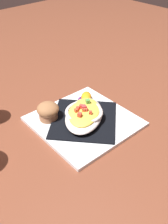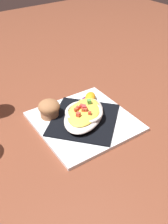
{
  "view_description": "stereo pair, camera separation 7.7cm",
  "coord_description": "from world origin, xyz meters",
  "px_view_note": "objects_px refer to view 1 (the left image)",
  "views": [
    {
      "loc": [
        0.42,
        0.45,
        0.5
      ],
      "look_at": [
        0.0,
        0.0,
        0.04
      ],
      "focal_mm": 41.86,
      "sensor_mm": 36.0,
      "label": 1
    },
    {
      "loc": [
        0.36,
        0.5,
        0.5
      ],
      "look_at": [
        0.0,
        0.0,
        0.04
      ],
      "focal_mm": 41.86,
      "sensor_mm": 36.0,
      "label": 2
    }
  ],
  "objects_px": {
    "gratin_dish": "(84,114)",
    "muffin": "(48,111)",
    "square_plate": "(84,121)",
    "orange_garnish": "(86,97)"
  },
  "relations": [
    {
      "from": "square_plate",
      "to": "muffin",
      "type": "distance_m",
      "value": 0.11
    },
    {
      "from": "gratin_dish",
      "to": "muffin",
      "type": "bearing_deg",
      "value": -47.13
    },
    {
      "from": "orange_garnish",
      "to": "muffin",
      "type": "bearing_deg",
      "value": -1.64
    },
    {
      "from": "gratin_dish",
      "to": "orange_garnish",
      "type": "height_order",
      "value": "gratin_dish"
    },
    {
      "from": "orange_garnish",
      "to": "square_plate",
      "type": "bearing_deg",
      "value": 43.58
    },
    {
      "from": "square_plate",
      "to": "gratin_dish",
      "type": "height_order",
      "value": "gratin_dish"
    },
    {
      "from": "square_plate",
      "to": "gratin_dish",
      "type": "xyz_separation_m",
      "value": [
        0.0,
        -0.0,
        0.03
      ]
    },
    {
      "from": "gratin_dish",
      "to": "muffin",
      "type": "distance_m",
      "value": 0.11
    },
    {
      "from": "gratin_dish",
      "to": "square_plate",
      "type": "bearing_deg",
      "value": 161.7
    },
    {
      "from": "square_plate",
      "to": "orange_garnish",
      "type": "distance_m",
      "value": 0.11
    }
  ]
}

